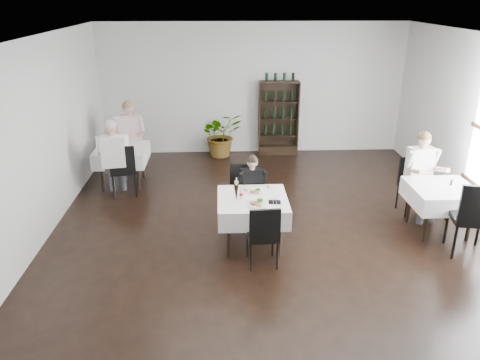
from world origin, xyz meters
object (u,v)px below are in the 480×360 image
(wine_shelf, at_px, (278,119))
(diner_main, at_px, (253,187))
(main_table, at_px, (252,207))
(potted_tree, at_px, (221,135))

(wine_shelf, relative_size, diner_main, 1.42)
(diner_main, bearing_deg, main_table, -94.89)
(main_table, height_order, potted_tree, potted_tree)
(main_table, bearing_deg, wine_shelf, 78.22)
(diner_main, bearing_deg, wine_shelf, 77.21)
(main_table, bearing_deg, potted_tree, 96.00)
(main_table, height_order, diner_main, diner_main)
(wine_shelf, bearing_deg, main_table, -101.78)
(potted_tree, distance_m, diner_main, 3.68)
(potted_tree, bearing_deg, diner_main, -82.34)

